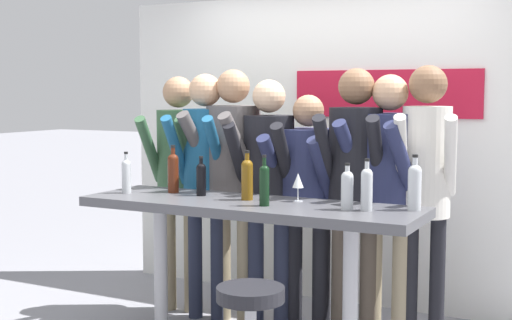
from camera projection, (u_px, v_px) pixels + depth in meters
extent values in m
cube|color=silver|center=(336.00, 149.00, 5.67)|extent=(3.75, 0.10, 2.44)
cube|color=#B2142D|center=(385.00, 94.00, 5.39)|extent=(1.45, 0.02, 0.36)
cube|color=#4C4C51|center=(249.00, 207.00, 4.38)|extent=(2.15, 0.64, 0.06)
cylinder|color=#B2B2B7|center=(161.00, 270.00, 4.74)|extent=(0.09, 0.09, 0.94)
cylinder|color=#B2B2B7|center=(350.00, 296.00, 4.13)|extent=(0.09, 0.09, 0.94)
cylinder|color=black|center=(251.00, 294.00, 3.52)|extent=(0.34, 0.34, 0.07)
cylinder|color=gray|center=(169.00, 255.00, 5.46)|extent=(0.10, 0.10, 0.86)
cylinder|color=gray|center=(191.00, 256.00, 5.41)|extent=(0.10, 0.10, 0.86)
cylinder|color=#335638|center=(179.00, 155.00, 5.36)|extent=(0.38, 0.38, 0.68)
sphere|color=#9E7556|center=(178.00, 92.00, 5.32)|extent=(0.23, 0.23, 0.23)
cylinder|color=#335638|center=(150.00, 150.00, 5.25)|extent=(0.14, 0.40, 0.52)
cylinder|color=#335638|center=(189.00, 151.00, 5.15)|extent=(0.14, 0.40, 0.52)
cylinder|color=#23283D|center=(195.00, 260.00, 5.27)|extent=(0.10, 0.10, 0.87)
cylinder|color=#23283D|center=(218.00, 262.00, 5.21)|extent=(0.10, 0.10, 0.87)
cylinder|color=#19517A|center=(206.00, 156.00, 5.17)|extent=(0.37, 0.37, 0.69)
sphere|color=tan|center=(205.00, 90.00, 5.12)|extent=(0.23, 0.23, 0.23)
cylinder|color=#19517A|center=(176.00, 151.00, 5.05)|extent=(0.14, 0.40, 0.52)
cylinder|color=#19517A|center=(217.00, 152.00, 4.95)|extent=(0.14, 0.40, 0.52)
cylinder|color=gray|center=(222.00, 260.00, 5.24)|extent=(0.12, 0.12, 0.88)
cylinder|color=gray|center=(246.00, 264.00, 5.12)|extent=(0.12, 0.12, 0.88)
cylinder|color=#514C4C|center=(233.00, 154.00, 5.10)|extent=(0.44, 0.44, 0.70)
sphere|color=#9E7556|center=(233.00, 86.00, 5.06)|extent=(0.24, 0.24, 0.24)
cylinder|color=#514C4C|center=(198.00, 148.00, 5.07)|extent=(0.15, 0.42, 0.54)
cylinder|color=#514C4C|center=(240.00, 150.00, 4.85)|extent=(0.15, 0.42, 0.54)
cylinder|color=#23283D|center=(256.00, 269.00, 5.05)|extent=(0.11, 0.11, 0.84)
cylinder|color=#23283D|center=(282.00, 271.00, 4.98)|extent=(0.11, 0.11, 0.84)
cylinder|color=black|center=(269.00, 164.00, 4.94)|extent=(0.39, 0.39, 0.67)
sphere|color=#D6AD89|center=(269.00, 96.00, 4.90)|extent=(0.23, 0.23, 0.23)
cylinder|color=black|center=(238.00, 158.00, 4.85)|extent=(0.13, 0.40, 0.51)
cylinder|color=black|center=(284.00, 160.00, 4.73)|extent=(0.13, 0.40, 0.51)
cylinder|color=black|center=(293.00, 274.00, 5.00)|extent=(0.12, 0.12, 0.79)
cylinder|color=black|center=(321.00, 278.00, 4.90)|extent=(0.12, 0.12, 0.79)
cylinder|color=#23284C|center=(308.00, 175.00, 4.88)|extent=(0.40, 0.40, 0.63)
sphere|color=#9E7556|center=(308.00, 111.00, 4.84)|extent=(0.22, 0.22, 0.22)
cylinder|color=#23284C|center=(274.00, 169.00, 4.83)|extent=(0.11, 0.39, 0.49)
cylinder|color=#23284C|center=(323.00, 172.00, 4.65)|extent=(0.11, 0.39, 0.49)
cylinder|color=#473D33|center=(340.00, 276.00, 4.78)|extent=(0.11, 0.11, 0.88)
cylinder|color=#473D33|center=(368.00, 279.00, 4.72)|extent=(0.11, 0.11, 0.88)
cylinder|color=black|center=(355.00, 160.00, 4.68)|extent=(0.40, 0.40, 0.69)
sphere|color=brown|center=(356.00, 86.00, 4.63)|extent=(0.24, 0.24, 0.24)
cylinder|color=black|center=(325.00, 154.00, 4.57)|extent=(0.14, 0.42, 0.53)
cylinder|color=black|center=(377.00, 156.00, 4.46)|extent=(0.14, 0.42, 0.53)
cylinder|color=gray|center=(373.00, 279.00, 4.75)|extent=(0.12, 0.12, 0.86)
cylinder|color=gray|center=(401.00, 284.00, 4.62)|extent=(0.12, 0.12, 0.86)
cylinder|color=#23284C|center=(389.00, 166.00, 4.61)|extent=(0.44, 0.44, 0.68)
sphere|color=tan|center=(390.00, 92.00, 4.57)|extent=(0.23, 0.23, 0.23)
cylinder|color=#23284C|center=(352.00, 159.00, 4.59)|extent=(0.17, 0.41, 0.52)
cylinder|color=#23284C|center=(403.00, 162.00, 4.37)|extent=(0.17, 0.41, 0.52)
cylinder|color=black|center=(410.00, 283.00, 4.61)|extent=(0.10, 0.10, 0.88)
cylinder|color=black|center=(437.00, 285.00, 4.56)|extent=(0.10, 0.10, 0.88)
cylinder|color=beige|center=(426.00, 162.00, 4.51)|extent=(0.36, 0.36, 0.70)
sphere|color=brown|center=(428.00, 84.00, 4.46)|extent=(0.24, 0.24, 0.24)
cylinder|color=beige|center=(401.00, 156.00, 4.38)|extent=(0.16, 0.41, 0.53)
cylinder|color=beige|center=(450.00, 157.00, 4.30)|extent=(0.16, 0.41, 0.53)
cylinder|color=brown|center=(247.00, 183.00, 4.44)|extent=(0.07, 0.07, 0.22)
sphere|color=brown|center=(247.00, 165.00, 4.43)|extent=(0.07, 0.07, 0.07)
cylinder|color=brown|center=(247.00, 159.00, 4.43)|extent=(0.03, 0.03, 0.08)
cylinder|color=black|center=(247.00, 152.00, 4.43)|extent=(0.03, 0.03, 0.02)
cylinder|color=#B7BCC1|center=(414.00, 191.00, 4.06)|extent=(0.08, 0.08, 0.22)
sphere|color=#B7BCC1|center=(415.00, 171.00, 4.05)|extent=(0.08, 0.08, 0.08)
cylinder|color=#B7BCC1|center=(415.00, 164.00, 4.04)|extent=(0.03, 0.03, 0.08)
cylinder|color=black|center=(415.00, 156.00, 4.04)|extent=(0.03, 0.03, 0.02)
cylinder|color=#4C1E0F|center=(173.00, 176.00, 4.77)|extent=(0.07, 0.07, 0.22)
sphere|color=#4C1E0F|center=(173.00, 159.00, 4.76)|extent=(0.07, 0.07, 0.07)
cylinder|color=#4C1E0F|center=(173.00, 153.00, 4.76)|extent=(0.03, 0.03, 0.08)
cylinder|color=black|center=(173.00, 146.00, 4.75)|extent=(0.03, 0.03, 0.02)
cylinder|color=#B7BCC1|center=(367.00, 192.00, 4.05)|extent=(0.07, 0.07, 0.21)
sphere|color=#B7BCC1|center=(367.00, 174.00, 4.04)|extent=(0.07, 0.07, 0.07)
cylinder|color=#B7BCC1|center=(367.00, 168.00, 4.03)|extent=(0.03, 0.03, 0.07)
cylinder|color=black|center=(367.00, 160.00, 4.03)|extent=(0.03, 0.03, 0.02)
cylinder|color=#B7BCC1|center=(347.00, 193.00, 4.08)|extent=(0.07, 0.07, 0.19)
sphere|color=#B7BCC1|center=(348.00, 177.00, 4.07)|extent=(0.07, 0.07, 0.07)
cylinder|color=#B7BCC1|center=(348.00, 171.00, 4.07)|extent=(0.03, 0.03, 0.07)
cylinder|color=black|center=(348.00, 164.00, 4.07)|extent=(0.03, 0.03, 0.01)
cylinder|color=#B7BCC1|center=(126.00, 179.00, 4.74)|extent=(0.06, 0.06, 0.19)
sphere|color=#B7BCC1|center=(126.00, 164.00, 4.73)|extent=(0.06, 0.06, 0.06)
cylinder|color=#B7BCC1|center=(126.00, 159.00, 4.73)|extent=(0.02, 0.02, 0.07)
cylinder|color=black|center=(126.00, 153.00, 4.73)|extent=(0.03, 0.03, 0.01)
cylinder|color=black|center=(264.00, 188.00, 4.21)|extent=(0.06, 0.06, 0.21)
sphere|color=black|center=(264.00, 170.00, 4.20)|extent=(0.06, 0.06, 0.06)
cylinder|color=black|center=(264.00, 164.00, 4.20)|extent=(0.02, 0.02, 0.08)
cylinder|color=black|center=(264.00, 156.00, 4.20)|extent=(0.03, 0.03, 0.02)
cylinder|color=black|center=(201.00, 182.00, 4.63)|extent=(0.06, 0.06, 0.18)
sphere|color=black|center=(201.00, 168.00, 4.62)|extent=(0.06, 0.06, 0.06)
cylinder|color=black|center=(201.00, 163.00, 4.62)|extent=(0.02, 0.02, 0.06)
cylinder|color=black|center=(201.00, 157.00, 4.61)|extent=(0.03, 0.03, 0.01)
cylinder|color=silver|center=(298.00, 201.00, 4.39)|extent=(0.06, 0.06, 0.01)
cylinder|color=silver|center=(298.00, 194.00, 4.38)|extent=(0.01, 0.01, 0.08)
cone|color=silver|center=(298.00, 180.00, 4.38)|extent=(0.07, 0.07, 0.09)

